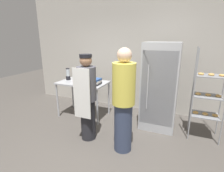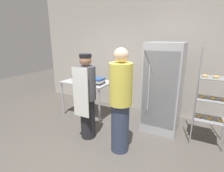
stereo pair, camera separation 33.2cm
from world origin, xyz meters
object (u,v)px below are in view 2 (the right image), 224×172
at_px(refrigerator, 163,88).
at_px(blender_pitcher, 74,74).
at_px(baking_rack, 212,99).
at_px(person_customer, 120,102).
at_px(binder_stack, 98,81).
at_px(person_baker, 87,96).
at_px(donut_box, 84,79).

bearing_deg(refrigerator, blender_pitcher, -177.64).
bearing_deg(baking_rack, blender_pitcher, 179.75).
xyz_separation_m(baking_rack, person_customer, (-1.33, -0.99, 0.04)).
height_order(refrigerator, baking_rack, refrigerator).
distance_m(blender_pitcher, person_customer, 2.10).
xyz_separation_m(baking_rack, blender_pitcher, (-3.17, 0.01, 0.14)).
relative_size(baking_rack, person_customer, 0.99).
bearing_deg(binder_stack, baking_rack, 3.23).
height_order(blender_pitcher, binder_stack, blender_pitcher).
height_order(binder_stack, person_baker, person_baker).
xyz_separation_m(blender_pitcher, person_baker, (1.10, -0.93, -0.15)).
height_order(baking_rack, person_baker, baking_rack).
relative_size(donut_box, person_baker, 0.15).
distance_m(donut_box, blender_pitcher, 0.34).
xyz_separation_m(binder_stack, person_baker, (0.27, -0.78, -0.09)).
height_order(refrigerator, binder_stack, refrigerator).
relative_size(binder_stack, person_baker, 0.17).
bearing_deg(blender_pitcher, person_customer, -28.78).
height_order(refrigerator, person_baker, refrigerator).
distance_m(refrigerator, donut_box, 1.94).
relative_size(refrigerator, binder_stack, 6.44).
height_order(baking_rack, donut_box, baking_rack).
bearing_deg(person_customer, baking_rack, 36.69).
xyz_separation_m(donut_box, blender_pitcher, (-0.33, 0.02, 0.09)).
distance_m(blender_pitcher, binder_stack, 0.85).
distance_m(refrigerator, person_customer, 1.18).
distance_m(baking_rack, donut_box, 2.84).
xyz_separation_m(baking_rack, donut_box, (-2.84, -0.01, 0.05)).
bearing_deg(donut_box, person_baker, -49.97).
bearing_deg(person_baker, baking_rack, 23.85).
bearing_deg(binder_stack, refrigerator, 9.46).
bearing_deg(person_customer, refrigerator, 68.55).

